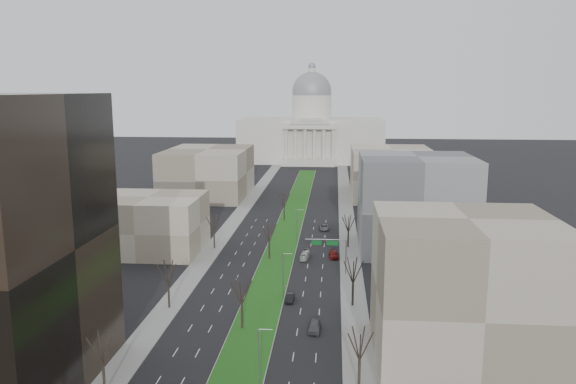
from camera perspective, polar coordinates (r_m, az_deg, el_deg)
The scene contains 28 objects.
ground at distance 174.82m, azimuth 0.26°, elevation -2.98°, with size 600.00×600.00×0.00m, color black.
median at distance 173.82m, azimuth 0.24°, elevation -3.03°, with size 8.00×222.03×0.20m.
sidewalk_left at distance 153.24m, azimuth -7.04°, elevation -4.97°, with size 5.00×330.00×0.15m, color gray.
sidewalk_right at distance 150.14m, azimuth 6.20°, elevation -5.28°, with size 5.00×330.00×0.15m, color gray.
capitol at distance 320.30m, azimuth 2.40°, elevation 6.09°, with size 80.00×46.00×55.00m.
building_beige_left at distance 146.21m, azimuth -13.87°, elevation -3.15°, with size 26.00×22.00×14.00m, color tan.
building_tan_right at distance 88.91m, azimuth 17.48°, elevation -9.51°, with size 26.00×24.00×22.00m, color gray.
building_grey_right at distance 145.83m, azimuth 12.82°, elevation -1.13°, with size 28.00×26.00×24.00m, color slate.
building_far_left at distance 217.34m, azimuth -8.13°, elevation 1.98°, with size 30.00×40.00×18.00m, color gray.
building_far_right at distance 217.90m, azimuth 10.44°, elevation 1.93°, with size 30.00×40.00×18.00m, color tan.
tree_left_near at distance 81.55m, azimuth -18.37°, elevation -14.76°, with size 5.10×5.10×9.18m.
tree_left_mid at distance 107.59m, azimuth -12.11°, elevation -8.00°, with size 5.40×5.40×9.72m.
tree_left_far at distance 144.87m, azimuth -7.55°, elevation -3.12°, with size 5.28×5.28×9.50m.
tree_right_near at distance 79.24m, azimuth 7.32°, elevation -14.99°, with size 5.16×5.16×9.29m.
tree_right_mid at distance 106.95m, azimuth 6.65°, elevation -7.85°, with size 5.52×5.52×9.94m.
tree_right_far at distance 145.61m, azimuth 6.16°, elevation -3.15°, with size 5.04×5.04×9.07m.
tree_median_a at distance 96.85m, azimuth -4.73°, elevation -9.90°, with size 5.40×5.40×9.72m.
tree_median_b at distance 134.69m, azimuth -1.93°, elevation -4.01°, with size 5.40×5.40×9.72m.
tree_median_c at distance 173.50m, azimuth -0.39°, elevation -0.72°, with size 5.40×5.40×9.72m.
streetlamp_median_a at distance 78.78m, azimuth -2.89°, elevation -16.59°, with size 1.90×0.20×9.16m.
streetlamp_median_b at distance 110.89m, azimuth -0.46°, elevation -8.39°, with size 1.90×0.20×9.16m.
streetlamp_median_c at distance 149.19m, azimuth 0.95°, elevation -3.44°, with size 1.90×0.20×9.16m.
mast_arm_signs at distance 124.42m, azimuth 4.67°, elevation -5.69°, with size 9.12×0.24×8.09m.
car_grey_near at distance 98.24m, azimuth 2.72°, elevation -13.43°, with size 2.03×5.05×1.72m, color #4B4F53.
car_black at distance 110.66m, azimuth 0.22°, elevation -10.70°, with size 1.46×4.20×1.38m, color black.
car_red at distance 138.25m, azimuth 4.66°, elevation -6.34°, with size 2.14×5.28×1.53m, color maroon.
car_grey_far at distance 164.40m, azimuth 3.68°, elevation -3.60°, with size 2.48×5.39×1.50m, color #55585E.
box_van at distance 136.93m, azimuth 1.77°, elevation -6.42°, with size 1.50×6.40×1.78m, color silver.
Camera 1 is at (13.41, -49.51, 40.61)m, focal length 35.00 mm.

